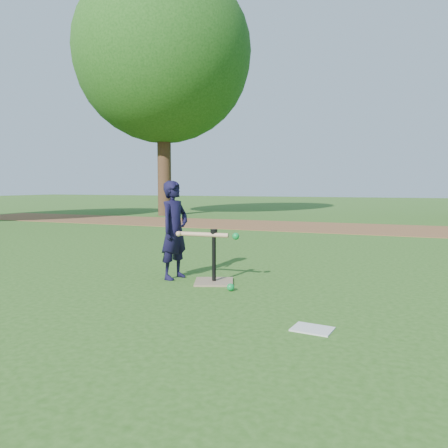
% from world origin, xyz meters
% --- Properties ---
extents(ground, '(80.00, 80.00, 0.00)m').
position_xyz_m(ground, '(0.00, 0.00, 0.00)').
color(ground, '#285116').
rests_on(ground, ground).
extents(dirt_strip, '(24.00, 3.00, 0.01)m').
position_xyz_m(dirt_strip, '(0.00, 7.50, 0.01)').
color(dirt_strip, brown).
rests_on(dirt_strip, ground).
extents(child, '(0.35, 0.46, 1.16)m').
position_xyz_m(child, '(-0.24, 0.32, 0.58)').
color(child, black).
rests_on(child, ground).
extents(wiffle_ball_ground, '(0.08, 0.08, 0.08)m').
position_xyz_m(wiffle_ball_ground, '(0.60, -0.01, 0.04)').
color(wiffle_ball_ground, '#0C8736').
rests_on(wiffle_ball_ground, ground).
extents(clipboard, '(0.32, 0.26, 0.01)m').
position_xyz_m(clipboard, '(1.64, -0.93, 0.01)').
color(clipboard, silver).
rests_on(clipboard, ground).
extents(batting_tee, '(0.56, 0.56, 0.61)m').
position_xyz_m(batting_tee, '(0.28, 0.28, 0.11)').
color(batting_tee, '#8B7258').
rests_on(batting_tee, ground).
extents(swing_action, '(0.74, 0.19, 0.08)m').
position_xyz_m(swing_action, '(0.21, 0.27, 0.55)').
color(swing_action, tan).
rests_on(swing_action, ground).
extents(tree_left, '(6.40, 6.40, 9.08)m').
position_xyz_m(tree_left, '(-6.00, 10.00, 5.87)').
color(tree_left, '#382316').
rests_on(tree_left, ground).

